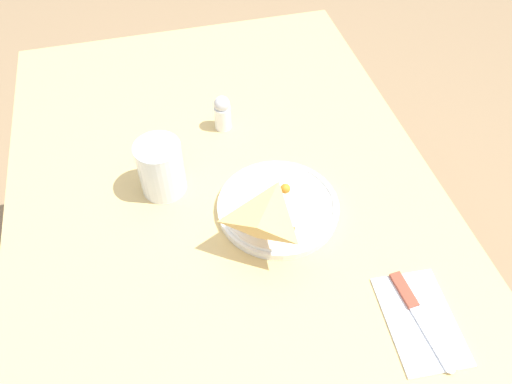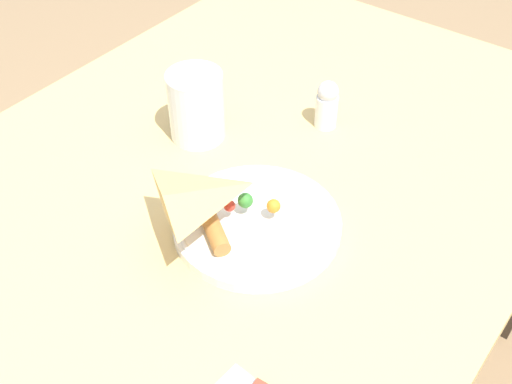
{
  "view_description": "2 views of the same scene",
  "coord_description": "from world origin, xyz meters",
  "views": [
    {
      "loc": [
        0.68,
        -0.1,
        1.46
      ],
      "look_at": [
        0.1,
        0.05,
        0.77
      ],
      "focal_mm": 35.0,
      "sensor_mm": 36.0,
      "label": 1
    },
    {
      "loc": [
        0.6,
        0.46,
        1.35
      ],
      "look_at": [
        0.1,
        0.09,
        0.77
      ],
      "focal_mm": 45.0,
      "sensor_mm": 36.0,
      "label": 2
    }
  ],
  "objects": [
    {
      "name": "dining_table",
      "position": [
        0.0,
        0.0,
        0.61
      ],
      "size": [
        1.17,
        0.85,
        0.7
      ],
      "color": "#DBB770",
      "rests_on": "ground_plane"
    },
    {
      "name": "milk_glass",
      "position": [
        -0.01,
        -0.12,
        0.76
      ],
      "size": [
        0.09,
        0.09,
        0.12
      ],
      "color": "white",
      "rests_on": "dining_table"
    },
    {
      "name": "plate_pizza",
      "position": [
        0.1,
        0.09,
        0.72
      ],
      "size": [
        0.23,
        0.23,
        0.05
      ],
      "color": "white",
      "rests_on": "dining_table"
    },
    {
      "name": "salt_shaker",
      "position": [
        -0.16,
        0.04,
        0.74
      ],
      "size": [
        0.04,
        0.04,
        0.08
      ],
      "color": "white",
      "rests_on": "dining_table"
    }
  ]
}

